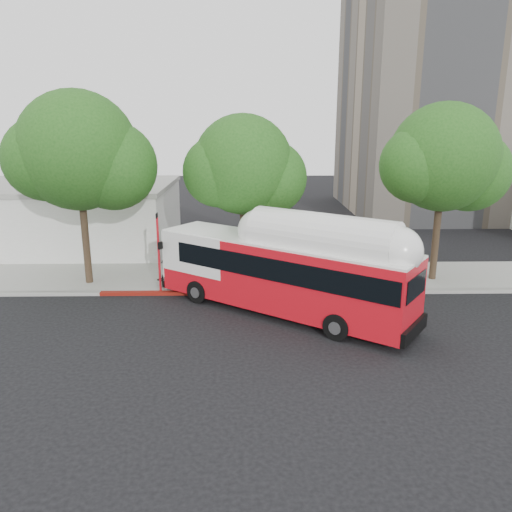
# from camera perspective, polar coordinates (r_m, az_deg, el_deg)

# --- Properties ---
(ground) EXTENTS (120.00, 120.00, 0.00)m
(ground) POSITION_cam_1_polar(r_m,az_deg,el_deg) (20.94, 1.28, -7.91)
(ground) COLOR black
(ground) RESTS_ON ground
(sidewalk) EXTENTS (60.00, 5.00, 0.15)m
(sidewalk) POSITION_cam_1_polar(r_m,az_deg,el_deg) (27.02, 0.72, -2.37)
(sidewalk) COLOR gray
(sidewalk) RESTS_ON ground
(curb_strip) EXTENTS (60.00, 0.30, 0.15)m
(curb_strip) POSITION_cam_1_polar(r_m,az_deg,el_deg) (24.55, 0.91, -4.19)
(curb_strip) COLOR gray
(curb_strip) RESTS_ON ground
(red_curb_segment) EXTENTS (10.00, 0.32, 0.16)m
(red_curb_segment) POSITION_cam_1_polar(r_m,az_deg,el_deg) (24.63, -6.10, -4.20)
(red_curb_segment) COLOR maroon
(red_curb_segment) RESTS_ON ground
(street_tree_left) EXTENTS (6.67, 5.80, 9.74)m
(street_tree_left) POSITION_cam_1_polar(r_m,az_deg,el_deg) (26.04, -18.63, 10.85)
(street_tree_left) COLOR #2D2116
(street_tree_left) RESTS_ON ground
(street_tree_mid) EXTENTS (5.75, 5.00, 8.62)m
(street_tree_mid) POSITION_cam_1_polar(r_m,az_deg,el_deg) (25.43, -0.56, 9.95)
(street_tree_mid) COLOR #2D2116
(street_tree_mid) RESTS_ON ground
(street_tree_right) EXTENTS (6.21, 5.40, 9.18)m
(street_tree_right) POSITION_cam_1_polar(r_m,az_deg,el_deg) (27.21, 21.43, 10.01)
(street_tree_right) COLOR #2D2116
(street_tree_right) RESTS_ON ground
(apartment_tower) EXTENTS (18.00, 18.00, 37.00)m
(apartment_tower) POSITION_cam_1_polar(r_m,az_deg,el_deg) (51.75, 22.39, 24.54)
(apartment_tower) COLOR gray
(apartment_tower) RESTS_ON ground
(low_commercial_bldg) EXTENTS (16.20, 10.20, 4.25)m
(low_commercial_bldg) POSITION_cam_1_polar(r_m,az_deg,el_deg) (36.28, -22.42, 4.37)
(low_commercial_bldg) COLOR silver
(low_commercial_bldg) RESTS_ON ground
(transit_bus) EXTENTS (11.49, 9.22, 3.74)m
(transit_bus) POSITION_cam_1_polar(r_m,az_deg,el_deg) (21.68, 3.04, -2.19)
(transit_bus) COLOR red
(transit_bus) RESTS_ON ground
(signal_pole) EXTENTS (0.11, 0.38, 4.01)m
(signal_pole) POSITION_cam_1_polar(r_m,az_deg,el_deg) (24.53, -11.06, 0.34)
(signal_pole) COLOR red
(signal_pole) RESTS_ON ground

